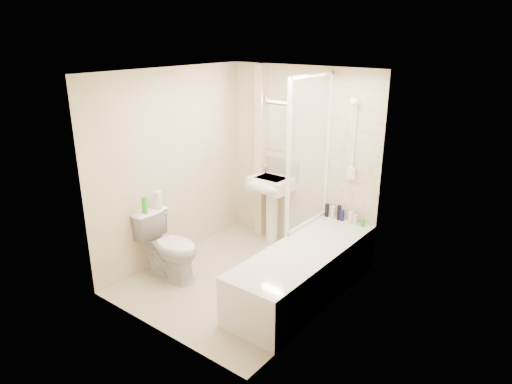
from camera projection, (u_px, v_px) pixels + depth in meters
The scene contains 26 objects.
floor at pixel (241, 279), 5.42m from camera, with size 2.50×2.50×0.00m, color beige.
wall_back at pixel (301, 160), 5.96m from camera, with size 2.20×0.02×2.40m, color beige.
wall_left at pixel (172, 167), 5.66m from camera, with size 0.02×2.50×2.40m, color beige.
wall_right at pixel (328, 206), 4.39m from camera, with size 0.02×2.50×2.40m, color beige.
ceiling at pixel (238, 72), 4.63m from camera, with size 2.20×2.50×0.02m, color white.
tile_back at pixel (354, 152), 5.44m from camera, with size 0.70×0.01×1.75m, color beige.
tile_right at pixel (338, 178), 4.47m from camera, with size 0.01×2.10×1.75m, color beige.
pipe_boxing at pixel (261, 153), 6.27m from camera, with size 0.12×0.12×2.40m, color beige.
splashback at pixel (280, 168), 6.20m from camera, with size 0.60×0.01×0.30m, color beige.
mirror at pixel (280, 128), 6.01m from camera, with size 0.46×0.01×0.60m, color white.
strip_light at pixel (280, 100), 5.87m from camera, with size 0.42×0.07×0.07m, color silver.
bathtub at pixel (304, 270), 5.04m from camera, with size 0.70×2.10×0.55m.
shower_screen at pixel (310, 153), 5.30m from camera, with size 0.04×0.92×1.80m.
shower_fixture at pixel (353, 143), 5.36m from camera, with size 0.10×0.16×0.99m.
pedestal_sink at pixel (269, 192), 6.12m from camera, with size 0.56×0.50×1.07m.
bottle_black_a at pixel (327, 210), 5.80m from camera, with size 0.05×0.05×0.17m, color black.
bottle_white_a at pixel (333, 212), 5.76m from camera, with size 0.06×0.06×0.16m, color silver.
bottle_black_b at pixel (339, 213), 5.70m from camera, with size 0.06×0.06×0.19m, color black.
bottle_blue at pixel (342, 215), 5.68m from camera, with size 0.06×0.06×0.14m, color navy.
bottle_cream at pixel (351, 217), 5.61m from camera, with size 0.07×0.07×0.15m, color beige.
bottle_white_b at pixel (355, 219), 5.58m from camera, with size 0.06×0.06×0.12m, color silver.
bottle_green at pixel (363, 223), 5.53m from camera, with size 0.06×0.06×0.08m, color green.
toilet at pixel (169, 246), 5.37m from camera, with size 0.81×0.49×0.80m, color white.
toilet_roll_lower at pixel (157, 203), 5.44m from camera, with size 0.12×0.12×0.10m, color white.
toilet_roll_upper at pixel (157, 196), 5.38m from camera, with size 0.10×0.10×0.11m, color white.
green_bottle at pixel (145, 205), 5.26m from camera, with size 0.06×0.06×0.19m, color green.
Camera 1 is at (3.07, -3.65, 2.79)m, focal length 32.00 mm.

